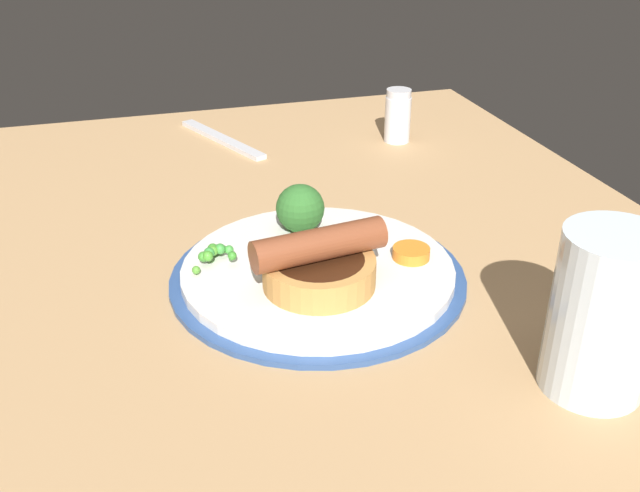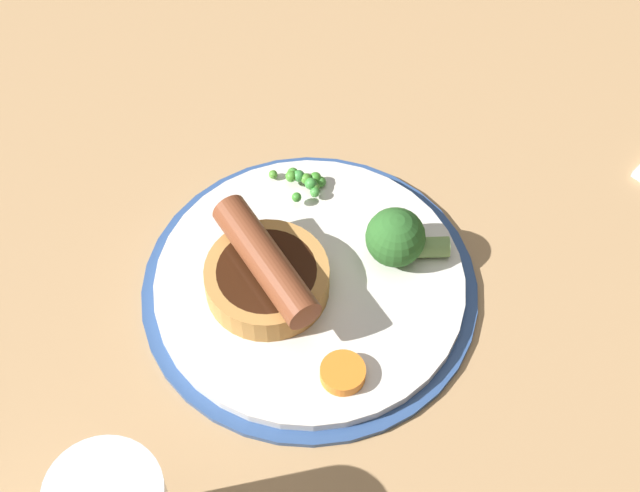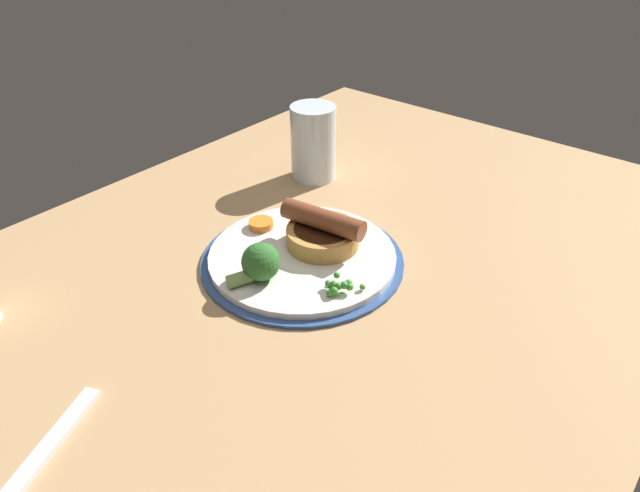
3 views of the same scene
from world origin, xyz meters
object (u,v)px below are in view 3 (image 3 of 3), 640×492
Objects in this scene: pea_pile at (339,286)px; carrot_slice_2 at (261,224)px; dinner_plate at (302,258)px; drinking_glass at (313,143)px; sausage_pudding at (321,233)px; broccoli_floret_near at (259,263)px; fork at (27,466)px.

carrot_slice_2 is (-4.35, -16.94, -0.36)cm from pea_pile.
pea_pile is (3.29, 8.57, 1.70)cm from dinner_plate.
dinner_plate is at bearing 36.64° from drinking_glass.
sausage_pudding is 1.76× the size of broccoli_floret_near.
carrot_slice_2 is at bearing -97.17° from dinner_plate.
broccoli_floret_near is at bearing 160.70° from fork.
drinking_glass is (-16.55, -15.16, 2.60)cm from sausage_pudding.
pea_pile is 0.34× the size of drinking_glass.
dinner_plate is 7.86cm from broccoli_floret_near.
broccoli_floret_near is at bearing -66.23° from pea_pile.
pea_pile is 0.62× the size of broccoli_floret_near.
pea_pile is at bearing -44.15° from broccoli_floret_near.
sausage_pudding is 40.62cm from fork.
carrot_slice_2 reaches higher than fork.
broccoli_floret_near is at bearing 27.76° from drinking_glass.
dinner_plate is 24.64cm from drinking_glass.
drinking_glass is at bearing 49.84° from broccoli_floret_near.
sausage_pudding reaches higher than fork.
broccoli_floret_near is (9.97, -1.19, 0.24)cm from sausage_pudding.
drinking_glass is at bearing -161.86° from carrot_slice_2.
carrot_slice_2 is 0.19× the size of fork.
fork is (38.81, 10.16, -1.61)cm from carrot_slice_2.
broccoli_floret_near is at bearing 43.94° from carrot_slice_2.
broccoli_floret_near is (3.94, -8.95, 1.35)cm from pea_pile.
broccoli_floret_near reaches higher than fork.
carrot_slice_2 is at bearing -104.39° from pea_pile.
pea_pile is at bearing 75.61° from carrot_slice_2.
fork is 59.55cm from drinking_glass.
drinking_glass is (-18.24, -5.97, 4.06)cm from carrot_slice_2.
fork is (40.49, 0.98, -3.07)cm from sausage_pudding.
pea_pile is at bearing 68.98° from dinner_plate.
dinner_plate is 4.00cm from sausage_pudding.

